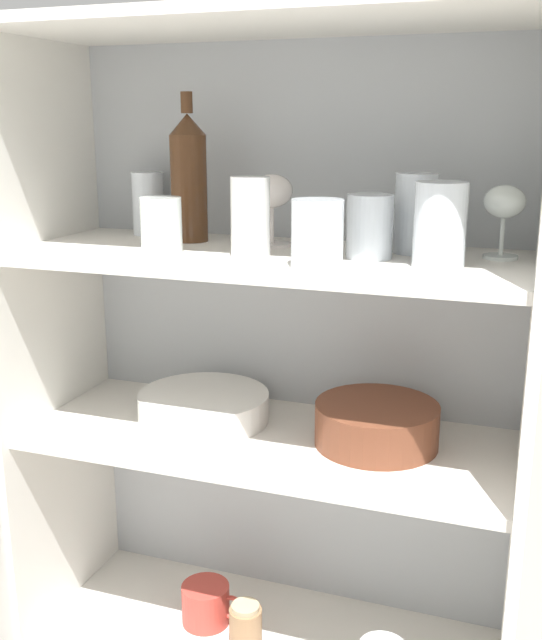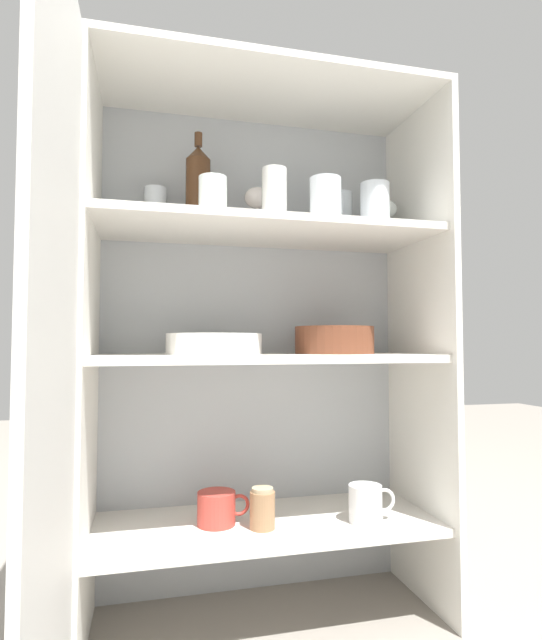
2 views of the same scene
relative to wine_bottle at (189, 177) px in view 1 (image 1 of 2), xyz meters
The scene contains 21 objects.
cupboard_back_panel 0.49m from the wine_bottle, 31.66° to the left, with size 0.91×0.02×1.38m, color #B2B7BC.
cupboard_side_left 0.53m from the wine_bottle, 164.97° to the right, with size 0.02×0.38×1.38m, color white.
cupboard_side_right 0.77m from the wine_bottle, ahead, with size 0.02×0.38×1.38m, color white.
cupboard_top_panel 0.32m from the wine_bottle, 22.08° to the right, with size 0.91×0.38×0.02m, color white.
shelf_board_lower 0.92m from the wine_bottle, 22.08° to the right, with size 0.87×0.34×0.02m, color silver.
shelf_board_middle 0.50m from the wine_bottle, 22.08° to the right, with size 0.87×0.34×0.02m, color silver.
shelf_board_upper 0.23m from the wine_bottle, 22.08° to the right, with size 0.87×0.34×0.02m, color silver.
tumbler_glass_0 0.24m from the wine_bottle, 39.37° to the right, with size 0.06×0.06×0.13m.
tumbler_glass_1 0.37m from the wine_bottle, 10.53° to the right, with size 0.08×0.08×0.10m.
tumbler_glass_2 0.14m from the wine_bottle, 156.74° to the left, with size 0.06×0.06×0.12m.
tumbler_glass_3 0.42m from the wine_bottle, ahead, with size 0.07×0.07×0.13m.
tumbler_glass_4 0.36m from the wine_bottle, 31.89° to the right, with size 0.08×0.08×0.11m.
tumbler_glass_5 0.17m from the wine_bottle, 82.20° to the right, with size 0.07×0.07×0.10m.
tumbler_glass_6 0.49m from the wine_bottle, 13.10° to the right, with size 0.08×0.08×0.13m.
wine_glass_0 0.56m from the wine_bottle, ahead, with size 0.07×0.07×0.12m.
wine_glass_1 0.17m from the wine_bottle, ahead, with size 0.07×0.07×0.13m.
wine_bottle is the anchor object (origin of this frame).
plate_stack_white 0.43m from the wine_bottle, 49.01° to the right, with size 0.25×0.25×0.05m.
mixing_bowl_large 0.56m from the wine_bottle, ahead, with size 0.22×0.22×0.08m.
coffee_mug_primary 0.85m from the wine_bottle, 56.40° to the right, with size 0.13×0.10×0.08m.
storage_jar 0.86m from the wine_bottle, 39.08° to the right, with size 0.06×0.06×0.10m.
Camera 1 is at (0.43, -1.02, 1.24)m, focal length 42.00 mm.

